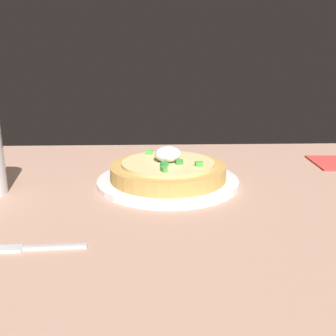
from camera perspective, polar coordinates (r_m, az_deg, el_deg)
The scene contains 4 objects.
dining_table at distance 66.28cm, azimuth 2.63°, elevation -4.65°, with size 129.35×73.97×2.50cm, color tan.
plate at distance 69.97cm, azimuth -0.00°, elevation -1.97°, with size 25.82×25.82×1.00cm, color white.
pizza at distance 69.33cm, azimuth 0.00°, elevation -0.27°, with size 20.96×20.96×5.97cm.
fork at distance 49.69cm, azimuth -19.33°, elevation -11.23°, with size 10.50×1.55×0.50cm.
Camera 1 is at (5.16, 61.68, 24.96)cm, focal length 40.76 mm.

